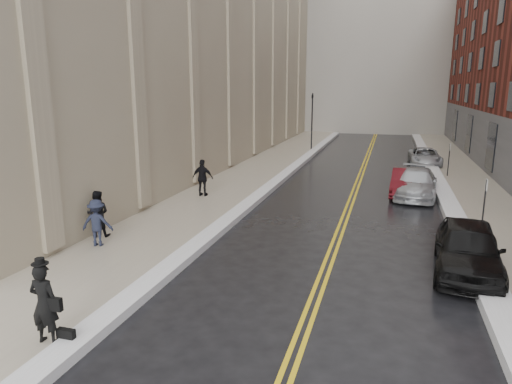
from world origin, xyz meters
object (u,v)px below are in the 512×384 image
Objects in this scene: pedestrian_c at (203,178)px; car_silver_near at (416,183)px; car_black at (468,248)px; pedestrian_main at (44,304)px; pedestrian_b at (97,223)px; car_silver_far at (425,157)px; pedestrian_a at (98,214)px; car_maroon at (406,182)px.

car_silver_near is at bearing -162.63° from pedestrian_c.
car_black is 2.59× the size of pedestrian_main.
pedestrian_b reaches higher than car_silver_near.
pedestrian_a is (-13.00, -21.58, 0.38)m from car_silver_far.
car_black is 21.14m from car_silver_far.
car_maroon is 0.53m from car_silver_near.
car_black reaches higher than car_silver_far.
pedestrian_a is 0.93× the size of pedestrian_c.
car_black is 2.70× the size of pedestrian_a.
car_silver_far is at bearing -140.01° from pedestrian_a.
pedestrian_c is (-10.68, -3.61, 0.38)m from car_silver_near.
car_silver_near is 10.76m from car_silver_far.
pedestrian_main is at bearing 101.18° from pedestrian_b.
pedestrian_main is at bearing -110.74° from car_maroon.
car_silver_far is (1.60, 10.53, -0.05)m from car_maroon.
pedestrian_a is (-12.93, -0.44, 0.22)m from car_black.
pedestrian_a reaches higher than pedestrian_b.
car_black is 11.94m from pedestrian_main.
pedestrian_a reaches higher than car_black.
car_maroon is 0.85× the size of car_silver_near.
pedestrian_b reaches higher than car_maroon.
car_maroon is at bearing -160.91° from pedestrian_c.
pedestrian_b is at bearing -67.81° from pedestrian_main.
pedestrian_b is at bearing 105.01° from pedestrian_a.
pedestrian_a reaches higher than car_silver_near.
car_black reaches higher than car_silver_near.
pedestrian_main is at bearing -111.00° from car_silver_far.
pedestrian_a is 1.05× the size of pedestrian_b.
pedestrian_a is at bearing -132.29° from car_silver_near.
pedestrian_a is 1.11m from pedestrian_b.
car_silver_far is at bearing 95.06° from car_black.
pedestrian_c reaches higher than car_maroon.
pedestrian_b is (-11.28, -11.80, 0.26)m from car_silver_near.
pedestrian_main is at bearing 97.80° from pedestrian_a.
car_silver_near is at bearing -98.17° from car_silver_far.
car_silver_far is 2.78× the size of pedestrian_b.
car_maroon is at bearing 103.46° from car_black.
car_black is 1.02× the size of car_silver_far.
car_black is at bearing -78.31° from car_maroon.
car_black is at bearing -146.31° from pedestrian_main.
car_black is 12.94m from pedestrian_a.
car_silver_near is 16.12m from pedestrian_a.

